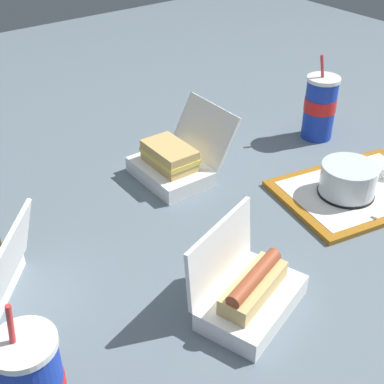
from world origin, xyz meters
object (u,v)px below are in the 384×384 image
cake_container (348,181)px  plastic_fork (384,206)px  clamshell_sandwich_left (174,162)px  clamshell_hotdog_center (249,292)px  soda_cup_front (320,107)px  food_tray (358,191)px

cake_container → plastic_fork: (-0.02, 0.09, -0.03)m
plastic_fork → clamshell_sandwich_left: size_ratio=0.52×
plastic_fork → clamshell_hotdog_center: (0.44, 0.04, 0.02)m
clamshell_hotdog_center → soda_cup_front: 0.71m
food_tray → soda_cup_front: (-0.14, -0.26, 0.08)m
clamshell_hotdog_center → soda_cup_front: soda_cup_front is taller
cake_container → soda_cup_front: soda_cup_front is taller
food_tray → cake_container: cake_container is taller
cake_container → clamshell_hotdog_center: 0.44m
food_tray → clamshell_hotdog_center: 0.47m
soda_cup_front → clamshell_hotdog_center: bearing=32.3°
cake_container → clamshell_sandwich_left: 0.41m
cake_container → food_tray: bearing=172.4°
clamshell_sandwich_left → plastic_fork: bearing=125.7°
plastic_fork → clamshell_hotdog_center: clamshell_hotdog_center is taller
plastic_fork → soda_cup_front: bearing=-127.8°
cake_container → soda_cup_front: 0.31m
food_tray → cake_container: bearing=-7.6°
food_tray → soda_cup_front: 0.30m
food_tray → soda_cup_front: bearing=-118.3°
cake_container → soda_cup_front: size_ratio=0.55×
cake_container → clamshell_hotdog_center: bearing=16.7°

